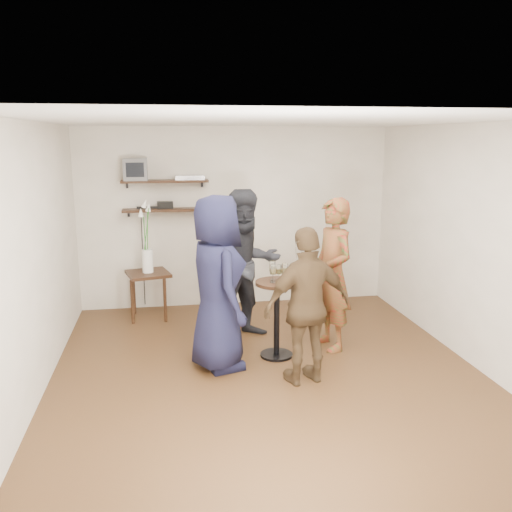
{
  "coord_description": "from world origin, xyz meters",
  "views": [
    {
      "loc": [
        -1.02,
        -5.29,
        2.44
      ],
      "look_at": [
        -0.05,
        0.4,
        1.18
      ],
      "focal_mm": 38.0,
      "sensor_mm": 36.0,
      "label": 1
    }
  ],
  "objects": [
    {
      "name": "wine_glass_bl",
      "position": [
        0.15,
        0.46,
        1.03
      ],
      "size": [
        0.07,
        0.07,
        0.21
      ],
      "color": "silver",
      "rests_on": "drinks_table"
    },
    {
      "name": "room",
      "position": [
        0.0,
        0.0,
        1.3
      ],
      "size": [
        4.58,
        5.08,
        2.68
      ],
      "color": "#402914",
      "rests_on": "ground"
    },
    {
      "name": "side_table",
      "position": [
        -1.27,
        2.02,
        0.54
      ],
      "size": [
        0.65,
        0.65,
        0.65
      ],
      "rotation": [
        0.0,
        0.0,
        0.25
      ],
      "color": "black",
      "rests_on": "room"
    },
    {
      "name": "person_navy",
      "position": [
        -0.5,
        0.22,
        0.94
      ],
      "size": [
        0.8,
        1.03,
        1.88
      ],
      "primitive_type": "imported",
      "rotation": [
        0.0,
        0.0,
        1.82
      ],
      "color": "black",
      "rests_on": "room"
    },
    {
      "name": "wine_glass_fl",
      "position": [
        0.13,
        0.37,
        1.02
      ],
      "size": [
        0.07,
        0.07,
        0.2
      ],
      "color": "silver",
      "rests_on": "drinks_table"
    },
    {
      "name": "vase_lilies",
      "position": [
        -1.27,
        2.02,
        0.97
      ],
      "size": [
        0.2,
        0.2,
        1.02
      ],
      "rotation": [
        0.0,
        0.0,
        0.25
      ],
      "color": "white",
      "rests_on": "side_table"
    },
    {
      "name": "person_brown",
      "position": [
        0.35,
        -0.29,
        0.8
      ],
      "size": [
        1.0,
        0.6,
        1.6
      ],
      "primitive_type": "imported",
      "rotation": [
        0.0,
        0.0,
        3.38
      ],
      "color": "#46321E",
      "rests_on": "room"
    },
    {
      "name": "wine_glass_fr",
      "position": [
        0.26,
        0.36,
        1.02
      ],
      "size": [
        0.07,
        0.07,
        0.21
      ],
      "color": "silver",
      "rests_on": "drinks_table"
    },
    {
      "name": "power_strip",
      "position": [
        -1.25,
        2.42,
        1.48
      ],
      "size": [
        0.3,
        0.05,
        0.03
      ],
      "primitive_type": "cube",
      "color": "black",
      "rests_on": "shelf_lower"
    },
    {
      "name": "person_dark",
      "position": [
        -0.05,
        1.06,
        0.92
      ],
      "size": [
        1.08,
        0.96,
        1.85
      ],
      "primitive_type": "imported",
      "rotation": [
        0.0,
        0.0,
        0.34
      ],
      "color": "black",
      "rests_on": "room"
    },
    {
      "name": "shelf_lower",
      "position": [
        -1.0,
        2.38,
        1.45
      ],
      "size": [
        1.2,
        0.25,
        0.04
      ],
      "primitive_type": "cube",
      "color": "black",
      "rests_on": "room"
    },
    {
      "name": "wine_glass_br",
      "position": [
        0.21,
        0.4,
        1.01
      ],
      "size": [
        0.06,
        0.06,
        0.18
      ],
      "color": "silver",
      "rests_on": "drinks_table"
    },
    {
      "name": "crt_monitor",
      "position": [
        -1.39,
        2.38,
        2.02
      ],
      "size": [
        0.32,
        0.3,
        0.3
      ],
      "primitive_type": "cube",
      "color": "#59595B",
      "rests_on": "shelf_upper"
    },
    {
      "name": "drinks_table",
      "position": [
        0.18,
        0.39,
        0.57
      ],
      "size": [
        0.48,
        0.48,
        0.88
      ],
      "color": "black",
      "rests_on": "room"
    },
    {
      "name": "shelf_upper",
      "position": [
        -1.0,
        2.38,
        1.85
      ],
      "size": [
        1.2,
        0.25,
        0.04
      ],
      "primitive_type": "cube",
      "color": "black",
      "rests_on": "room"
    },
    {
      "name": "radio",
      "position": [
        -1.01,
        2.38,
        1.52
      ],
      "size": [
        0.22,
        0.1,
        0.1
      ],
      "primitive_type": "cube",
      "color": "black",
      "rests_on": "shelf_lower"
    },
    {
      "name": "person_plaid",
      "position": [
        0.87,
        0.55,
        0.89
      ],
      "size": [
        0.56,
        0.73,
        1.78
      ],
      "primitive_type": "imported",
      "rotation": [
        0.0,
        0.0,
        -1.34
      ],
      "color": "#AF1417",
      "rests_on": "room"
    },
    {
      "name": "dvd_deck",
      "position": [
        -0.66,
        2.38,
        1.9
      ],
      "size": [
        0.4,
        0.24,
        0.06
      ],
      "primitive_type": "cube",
      "color": "silver",
      "rests_on": "shelf_upper"
    }
  ]
}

